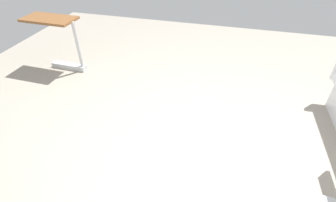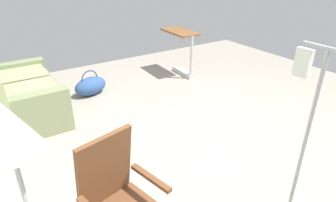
# 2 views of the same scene
# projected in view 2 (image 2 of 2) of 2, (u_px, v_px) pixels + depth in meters

# --- Properties ---
(ground_plane) EXTENTS (7.39, 7.39, 0.00)m
(ground_plane) POSITION_uv_depth(u_px,v_px,m) (212.00, 143.00, 3.63)
(ground_plane) COLOR gray
(couch) EXTENTS (1.60, 0.86, 0.85)m
(couch) POSITION_uv_depth(u_px,v_px,m) (24.00, 96.00, 4.17)
(couch) COLOR #737D57
(couch) RESTS_ON ground
(floor_lamp) EXTENTS (0.34, 0.34, 1.48)m
(floor_lamp) POSITION_uv_depth(u_px,v_px,m) (9.00, 143.00, 1.50)
(floor_lamp) COLOR #B2B5BA
(floor_lamp) RESTS_ON ground
(overbed_table) EXTENTS (0.85, 0.42, 0.84)m
(overbed_table) POSITION_uv_depth(u_px,v_px,m) (182.00, 47.00, 5.59)
(overbed_table) COLOR #B2B5BA
(overbed_table) RESTS_ON ground
(duffel_bag) EXTENTS (0.43, 0.62, 0.43)m
(duffel_bag) POSITION_uv_depth(u_px,v_px,m) (91.00, 86.00, 4.87)
(duffel_bag) COLOR #2D4C84
(duffel_bag) RESTS_ON ground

